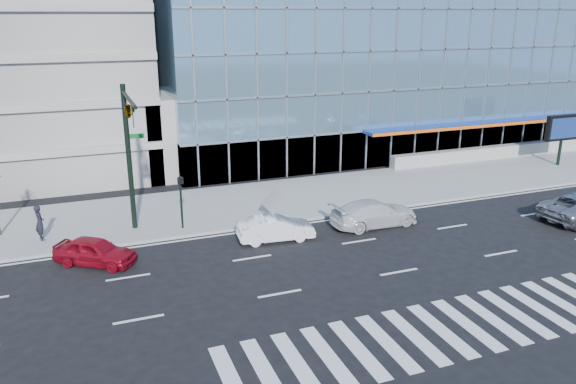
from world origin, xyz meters
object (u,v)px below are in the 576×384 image
(tilted_panel, at_px, (274,201))
(white_sedan, at_px, (276,228))
(marquee_sign, at_px, (563,129))
(white_suv, at_px, (374,213))
(traffic_signal, at_px, (129,127))
(ped_signal_post, at_px, (181,194))
(red_sedan, at_px, (95,251))
(pedestrian, at_px, (40,223))

(tilted_panel, bearing_deg, white_sedan, -131.68)
(marquee_sign, relative_size, white_suv, 0.78)
(traffic_signal, bearing_deg, tilted_panel, 3.11)
(traffic_signal, distance_m, white_suv, 14.25)
(ped_signal_post, height_order, marquee_sign, marquee_sign)
(red_sedan, relative_size, tilted_panel, 3.07)
(white_suv, relative_size, tilted_panel, 3.96)
(white_suv, relative_size, red_sedan, 1.29)
(traffic_signal, height_order, ped_signal_post, traffic_signal)
(ped_signal_post, relative_size, red_sedan, 0.75)
(red_sedan, bearing_deg, pedestrian, 67.46)
(traffic_signal, relative_size, tilted_panel, 6.15)
(traffic_signal, height_order, red_sedan, traffic_signal)
(marquee_sign, xyz_separation_m, tilted_panel, (-25.06, -2.99, -2.00))
(pedestrian, bearing_deg, white_sedan, -122.86)
(marquee_sign, bearing_deg, tilted_panel, -173.19)
(ped_signal_post, distance_m, white_sedan, 5.62)
(traffic_signal, bearing_deg, pedestrian, 163.77)
(traffic_signal, distance_m, red_sedan, 6.47)
(traffic_signal, relative_size, white_suv, 1.56)
(tilted_panel, bearing_deg, red_sedan, 172.35)
(ped_signal_post, relative_size, tilted_panel, 2.31)
(white_suv, xyz_separation_m, pedestrian, (-17.73, 4.18, 0.36))
(white_sedan, bearing_deg, pedestrian, 75.93)
(red_sedan, bearing_deg, traffic_signal, -7.43)
(white_sedan, bearing_deg, white_suv, -83.97)
(white_sedan, xyz_separation_m, pedestrian, (-11.73, 4.21, 0.43))
(pedestrian, bearing_deg, red_sedan, -160.47)
(white_suv, bearing_deg, ped_signal_post, 71.77)
(pedestrian, bearing_deg, traffic_signal, -119.33)
(white_sedan, bearing_deg, tilted_panel, -12.17)
(ped_signal_post, distance_m, pedestrian, 7.48)
(red_sedan, relative_size, pedestrian, 2.08)
(tilted_panel, bearing_deg, traffic_signal, 159.29)
(pedestrian, distance_m, tilted_panel, 12.81)
(traffic_signal, height_order, white_sedan, traffic_signal)
(white_suv, distance_m, pedestrian, 18.22)
(traffic_signal, relative_size, ped_signal_post, 2.67)
(marquee_sign, height_order, pedestrian, marquee_sign)
(red_sedan, bearing_deg, white_suv, -56.02)
(marquee_sign, bearing_deg, white_sedan, -166.58)
(white_suv, bearing_deg, pedestrian, 75.34)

